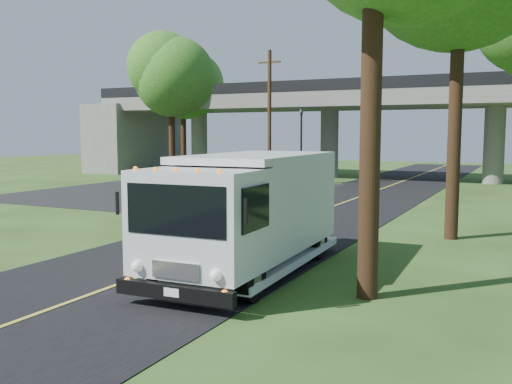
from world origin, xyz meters
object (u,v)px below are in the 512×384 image
Objects in this scene: utility_pole at (269,117)px; pedestrian at (180,201)px; traffic_signal at (301,138)px; tree_left_far at (184,83)px; step_van at (248,210)px; tree_left_lot at (172,68)px; red_sedan at (213,183)px.

utility_pole is 5.32× the size of pedestrian.
tree_left_far is at bearing 170.35° from traffic_signal.
step_van is at bearing 146.44° from pedestrian.
tree_left_lot is 1.45× the size of step_van.
utility_pole reaches higher than step_van.
pedestrian is (4.32, -9.95, 0.26)m from red_sedan.
pedestrian is at bearing -57.25° from tree_left_far.
utility_pole is at bearing -6.07° from red_sedan.
tree_left_lot is (-7.79, -4.16, 4.70)m from traffic_signal.
utility_pole is 1.24× the size of step_van.
tree_left_far is 24.41m from pedestrian.
utility_pole reaches higher than traffic_signal.
utility_pole is 2.25× the size of red_sedan.
traffic_signal reaches higher than step_van.
tree_left_lot is 6.21× the size of pedestrian.
tree_left_lot is at bearing -151.89° from traffic_signal.
red_sedan is at bearing 121.05° from step_van.
tree_left_lot reaches higher than traffic_signal.
traffic_signal is at bearing 53.13° from utility_pole.
step_van is (18.99, -26.05, -5.81)m from tree_left_far.
traffic_signal is 1.30× the size of red_sedan.
tree_left_lot is 6.72m from tree_left_far.
pedestrian is (1.92, -17.93, -2.35)m from traffic_signal.
red_sedan is at bearing -49.46° from tree_left_far.
red_sedan is (8.40, -9.82, -6.87)m from tree_left_far.
step_van is 8.92m from pedestrian.
pedestrian is (12.71, -19.77, -6.60)m from tree_left_far.
tree_left_far is 5.85× the size of pedestrian.
pedestrian is at bearing -154.09° from red_sedan.
traffic_signal is 0.50× the size of tree_left_lot.
tree_left_lot is at bearing 57.17° from red_sedan.
step_van is at bearing -51.43° from tree_left_lot.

